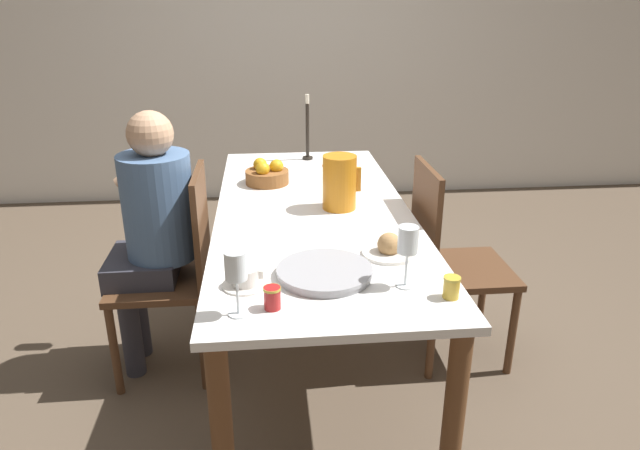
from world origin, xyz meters
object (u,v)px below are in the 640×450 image
at_px(jam_jar_red, 451,286).
at_px(candlestick_tall, 308,134).
at_px(chair_opposite, 448,260).
at_px(wine_glass_water, 408,243).
at_px(chair_person_side, 177,269).
at_px(serving_tray, 325,272).
at_px(red_pitcher, 339,182).
at_px(wine_glass_juice, 236,269).
at_px(person_seated, 152,222).
at_px(jam_jar_amber, 272,297).
at_px(bread_plate, 389,248).
at_px(fruit_bowl, 267,174).
at_px(teacup_near_person, 245,278).

relative_size(jam_jar_red, candlestick_tall, 0.19).
height_order(chair_opposite, wine_glass_water, wine_glass_water).
height_order(chair_person_side, candlestick_tall, candlestick_tall).
bearing_deg(serving_tray, red_pitcher, 78.49).
distance_m(wine_glass_juice, candlestick_tall, 1.75).
bearing_deg(person_seated, jam_jar_amber, -148.64).
bearing_deg(red_pitcher, chair_opposite, -10.54).
relative_size(bread_plate, jam_jar_red, 2.77).
bearing_deg(person_seated, wine_glass_juice, -154.71).
height_order(chair_opposite, fruit_bowl, chair_opposite).
relative_size(teacup_near_person, jam_jar_red, 2.12).
relative_size(chair_person_side, bread_plate, 4.74).
bearing_deg(jam_jar_amber, candlestick_tall, 82.00).
distance_m(person_seated, candlestick_tall, 1.15).
xyz_separation_m(chair_opposite, wine_glass_juice, (-0.91, -0.79, 0.38)).
relative_size(person_seated, jam_jar_amber, 16.59).
bearing_deg(serving_tray, jam_jar_red, -26.01).
bearing_deg(serving_tray, chair_person_side, 135.14).
xyz_separation_m(red_pitcher, bread_plate, (0.12, -0.51, -0.09)).
distance_m(teacup_near_person, jam_jar_amber, 0.18).
bearing_deg(fruit_bowl, wine_glass_juice, -94.47).
distance_m(person_seated, fruit_bowl, 0.66).
relative_size(wine_glass_water, bread_plate, 1.05).
bearing_deg(candlestick_tall, bread_plate, -81.73).
distance_m(wine_glass_water, teacup_near_person, 0.54).
distance_m(red_pitcher, teacup_near_person, 0.81).
xyz_separation_m(serving_tray, bread_plate, (0.25, 0.15, 0.01)).
relative_size(red_pitcher, wine_glass_juice, 1.17).
distance_m(teacup_near_person, bread_plate, 0.55).
bearing_deg(person_seated, wine_glass_water, -127.68).
relative_size(bread_plate, candlestick_tall, 0.53).
bearing_deg(serving_tray, wine_glass_juice, -141.64).
xyz_separation_m(teacup_near_person, bread_plate, (0.52, 0.19, -0.00)).
relative_size(chair_person_side, chair_opposite, 1.00).
distance_m(wine_glass_water, fruit_bowl, 1.23).
bearing_deg(jam_jar_amber, teacup_near_person, 118.80).
xyz_separation_m(chair_person_side, chair_opposite, (1.22, -0.02, 0.00)).
height_order(red_pitcher, jam_jar_red, red_pitcher).
distance_m(red_pitcher, fruit_bowl, 0.51).
height_order(red_pitcher, wine_glass_water, red_pitcher).
distance_m(wine_glass_juice, jam_jar_red, 0.67).
distance_m(wine_glass_water, wine_glass_juice, 0.55).
xyz_separation_m(chair_person_side, fruit_bowl, (0.41, 0.46, 0.28)).
bearing_deg(fruit_bowl, wine_glass_water, -69.18).
xyz_separation_m(jam_jar_amber, candlestick_tall, (0.24, 1.69, 0.11)).
distance_m(chair_person_side, serving_tray, 0.87).
bearing_deg(red_pitcher, chair_person_side, -174.68).
bearing_deg(wine_glass_juice, chair_person_side, 111.01).
bearing_deg(teacup_near_person, serving_tray, 9.05).
bearing_deg(jam_jar_amber, chair_person_side, 117.70).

